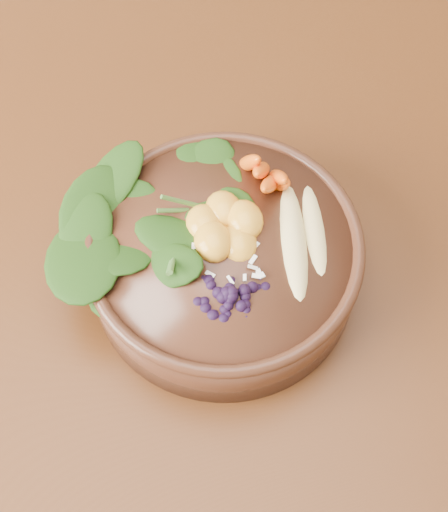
{
  "coord_description": "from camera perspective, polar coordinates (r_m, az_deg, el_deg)",
  "views": [
    {
      "loc": [
        -0.02,
        -0.46,
        1.36
      ],
      "look_at": [
        0.05,
        -0.15,
        0.79
      ],
      "focal_mm": 50.0,
      "sensor_mm": 36.0,
      "label": 1
    }
  ],
  "objects": [
    {
      "name": "ground",
      "position": [
        1.43,
        -3.16,
        -10.88
      ],
      "size": [
        4.0,
        4.0,
        0.0
      ],
      "primitive_type": "plane",
      "color": "#381E0F",
      "rests_on": "ground"
    },
    {
      "name": "dining_table",
      "position": [
        0.84,
        -5.33,
        3.47
      ],
      "size": [
        1.6,
        0.9,
        0.75
      ],
      "color": "#331C0C",
      "rests_on": "ground"
    },
    {
      "name": "stoneware_bowl",
      "position": [
        0.66,
        0.0,
        -0.43
      ],
      "size": [
        0.28,
        0.28,
        0.07
      ],
      "primitive_type": "cylinder",
      "rotation": [
        0.0,
        0.0,
        -0.15
      ],
      "color": "#452518",
      "rests_on": "dining_table"
    },
    {
      "name": "kale_heap",
      "position": [
        0.64,
        -3.78,
        5.66
      ],
      "size": [
        0.18,
        0.17,
        0.04
      ],
      "primitive_type": null,
      "rotation": [
        0.0,
        0.0,
        -0.15
      ],
      "color": "#1F4410",
      "rests_on": "stoneware_bowl"
    },
    {
      "name": "carrot_cluster",
      "position": [
        0.64,
        3.61,
        8.0
      ],
      "size": [
        0.06,
        0.06,
        0.07
      ],
      "primitive_type": null,
      "rotation": [
        0.0,
        0.0,
        -0.15
      ],
      "color": "orange",
      "rests_on": "stoneware_bowl"
    },
    {
      "name": "banana_halves",
      "position": [
        0.62,
        6.53,
        2.25
      ],
      "size": [
        0.06,
        0.14,
        0.02
      ],
      "rotation": [
        0.0,
        0.0,
        -0.15
      ],
      "color": "#E0CC84",
      "rests_on": "stoneware_bowl"
    },
    {
      "name": "mandarin_cluster",
      "position": [
        0.62,
        0.06,
        2.91
      ],
      "size": [
        0.08,
        0.09,
        0.03
      ],
      "primitive_type": null,
      "rotation": [
        0.0,
        0.0,
        -0.15
      ],
      "color": "gold",
      "rests_on": "stoneware_bowl"
    },
    {
      "name": "blueberry_pile",
      "position": [
        0.59,
        0.59,
        -2.41
      ],
      "size": [
        0.13,
        0.1,
        0.03
      ],
      "primitive_type": null,
      "rotation": [
        0.0,
        0.0,
        -0.15
      ],
      "color": "black",
      "rests_on": "stoneware_bowl"
    },
    {
      "name": "coconut_flakes",
      "position": [
        0.62,
        0.27,
        -0.16
      ],
      "size": [
        0.09,
        0.07,
        0.01
      ],
      "primitive_type": null,
      "rotation": [
        0.0,
        0.0,
        -0.15
      ],
      "color": "white",
      "rests_on": "stoneware_bowl"
    }
  ]
}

